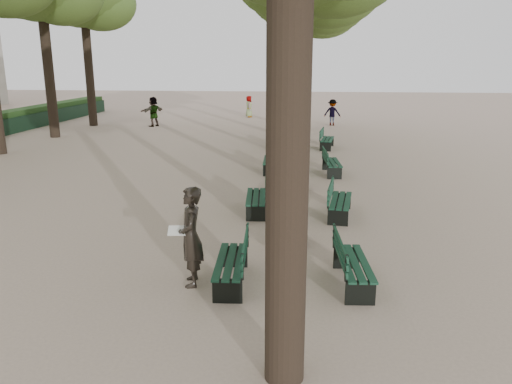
# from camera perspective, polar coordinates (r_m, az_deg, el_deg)

# --- Properties ---
(ground) EXTENTS (120.00, 120.00, 0.00)m
(ground) POSITION_cam_1_polar(r_m,az_deg,el_deg) (8.95, -5.97, -12.31)
(ground) COLOR tan
(ground) RESTS_ON ground
(bench_left_0) EXTENTS (0.69, 1.83, 0.92)m
(bench_left_0) POSITION_cam_1_polar(r_m,az_deg,el_deg) (9.45, -2.86, -8.90)
(bench_left_0) COLOR black
(bench_left_0) RESTS_ON ground
(bench_left_1) EXTENTS (0.72, 1.84, 0.92)m
(bench_left_1) POSITION_cam_1_polar(r_m,az_deg,el_deg) (13.70, 0.04, -1.26)
(bench_left_1) COLOR black
(bench_left_1) RESTS_ON ground
(bench_left_2) EXTENTS (0.65, 1.82, 0.92)m
(bench_left_2) POSITION_cam_1_polar(r_m,az_deg,el_deg) (18.75, 1.70, 3.15)
(bench_left_2) COLOR black
(bench_left_2) RESTS_ON ground
(bench_left_3) EXTENTS (0.72, 1.84, 0.92)m
(bench_left_3) POSITION_cam_1_polar(r_m,az_deg,el_deg) (23.66, 2.62, 5.59)
(bench_left_3) COLOR black
(bench_left_3) RESTS_ON ground
(bench_right_0) EXTENTS (0.72, 1.84, 0.92)m
(bench_right_0) POSITION_cam_1_polar(r_m,az_deg,el_deg) (9.54, 11.04, -8.92)
(bench_right_0) COLOR black
(bench_right_0) RESTS_ON ground
(bench_right_1) EXTENTS (0.78, 1.85, 0.92)m
(bench_right_1) POSITION_cam_1_polar(r_m,az_deg,el_deg) (13.53, 9.57, -1.68)
(bench_right_1) COLOR black
(bench_right_1) RESTS_ON ground
(bench_right_2) EXTENTS (0.72, 1.84, 0.92)m
(bench_right_2) POSITION_cam_1_polar(r_m,az_deg,el_deg) (18.53, 8.67, 2.84)
(bench_right_2) COLOR black
(bench_right_2) RESTS_ON ground
(bench_right_3) EXTENTS (0.78, 1.86, 0.92)m
(bench_right_3) POSITION_cam_1_polar(r_m,az_deg,el_deg) (23.99, 8.11, 5.59)
(bench_right_3) COLOR black
(bench_right_3) RESTS_ON ground
(man_with_map) EXTENTS (0.70, 0.82, 1.88)m
(man_with_map) POSITION_cam_1_polar(r_m,az_deg,el_deg) (9.25, -7.45, -5.09)
(man_with_map) COLOR black
(man_with_map) RESTS_ON ground
(pedestrian_e) EXTENTS (1.22, 1.65, 1.85)m
(pedestrian_e) POSITION_cam_1_polar(r_m,az_deg,el_deg) (32.47, -11.64, 8.99)
(pedestrian_e) COLOR #262628
(pedestrian_e) RESTS_ON ground
(pedestrian_b) EXTENTS (1.11, 0.52, 1.65)m
(pedestrian_b) POSITION_cam_1_polar(r_m,az_deg,el_deg) (32.67, 8.72, 8.98)
(pedestrian_b) COLOR #262628
(pedestrian_b) RESTS_ON ground
(pedestrian_d) EXTENTS (0.40, 0.79, 1.55)m
(pedestrian_d) POSITION_cam_1_polar(r_m,az_deg,el_deg) (37.04, -0.80, 9.74)
(pedestrian_d) COLOR #262628
(pedestrian_d) RESTS_ON ground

